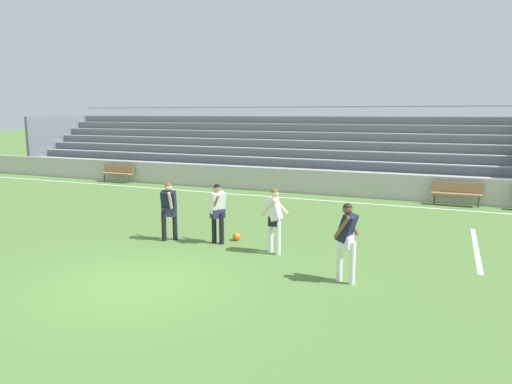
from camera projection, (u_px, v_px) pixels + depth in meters
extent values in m
plane|color=#517A38|center=(137.00, 283.00, 9.70)|extent=(160.00, 160.00, 0.00)
cube|color=white|center=(293.00, 198.00, 19.28)|extent=(44.00, 0.12, 0.01)
cube|color=white|center=(476.00, 248.00, 12.18)|extent=(0.12, 4.40, 0.01)
cube|color=#BCB7AD|center=(303.00, 182.00, 20.42)|extent=(48.00, 0.16, 1.04)
cube|color=#B2B2B7|center=(233.00, 176.00, 22.93)|extent=(26.85, 0.36, 0.08)
cube|color=slate|center=(231.00, 181.00, 22.78)|extent=(26.85, 0.04, 0.41)
cube|color=#B2B2B7|center=(239.00, 167.00, 23.49)|extent=(26.85, 0.36, 0.08)
cube|color=slate|center=(237.00, 171.00, 23.34)|extent=(26.85, 0.04, 0.41)
cube|color=#B2B2B7|center=(244.00, 157.00, 24.06)|extent=(26.85, 0.36, 0.08)
cube|color=slate|center=(243.00, 162.00, 23.91)|extent=(26.85, 0.04, 0.41)
cube|color=#B2B2B7|center=(250.00, 148.00, 24.63)|extent=(26.85, 0.36, 0.08)
cube|color=slate|center=(248.00, 153.00, 24.48)|extent=(26.85, 0.04, 0.41)
cube|color=#B2B2B7|center=(255.00, 140.00, 25.19)|extent=(26.85, 0.36, 0.08)
cube|color=slate|center=(253.00, 144.00, 25.04)|extent=(26.85, 0.04, 0.41)
cube|color=#B2B2B7|center=(260.00, 132.00, 25.76)|extent=(26.85, 0.36, 0.08)
cube|color=slate|center=(258.00, 136.00, 25.61)|extent=(26.85, 0.04, 0.41)
cube|color=#B2B2B7|center=(264.00, 124.00, 26.33)|extent=(26.85, 0.36, 0.08)
cube|color=slate|center=(263.00, 128.00, 26.18)|extent=(26.85, 0.04, 0.41)
cube|color=#B2B2B7|center=(269.00, 117.00, 26.89)|extent=(26.85, 0.36, 0.08)
cube|color=slate|center=(267.00, 120.00, 26.74)|extent=(26.85, 0.04, 0.41)
cube|color=slate|center=(61.00, 142.00, 29.98)|extent=(0.20, 5.24, 3.27)
cylinder|color=slate|center=(270.00, 107.00, 27.03)|extent=(26.85, 0.06, 0.06)
cube|color=#99754C|center=(117.00, 173.00, 23.68)|extent=(1.80, 0.40, 0.06)
cube|color=#99754C|center=(119.00, 168.00, 23.81)|extent=(1.80, 0.05, 0.40)
cylinder|color=#47474C|center=(104.00, 177.00, 24.02)|extent=(0.07, 0.07, 0.45)
cylinder|color=#47474C|center=(129.00, 179.00, 23.43)|extent=(0.07, 0.07, 0.45)
cube|color=#99754C|center=(457.00, 194.00, 17.68)|extent=(1.80, 0.40, 0.06)
cube|color=#99754C|center=(457.00, 187.00, 17.80)|extent=(1.80, 0.05, 0.40)
cylinder|color=#47474C|center=(434.00, 198.00, 18.01)|extent=(0.07, 0.07, 0.45)
cylinder|color=#47474C|center=(479.00, 201.00, 17.42)|extent=(0.07, 0.07, 0.45)
cylinder|color=black|center=(222.00, 229.00, 12.51)|extent=(0.13, 0.13, 0.84)
cylinder|color=black|center=(214.00, 228.00, 12.62)|extent=(0.13, 0.13, 0.84)
cube|color=#232847|center=(218.00, 214.00, 12.49)|extent=(0.38, 0.42, 0.24)
cube|color=white|center=(217.00, 203.00, 12.44)|extent=(0.48, 0.49, 0.59)
cylinder|color=#A87A5B|center=(216.00, 203.00, 12.25)|extent=(0.35, 0.26, 0.47)
cylinder|color=#A87A5B|center=(219.00, 200.00, 12.63)|extent=(0.35, 0.26, 0.47)
sphere|color=#A87A5B|center=(217.00, 188.00, 12.38)|extent=(0.21, 0.21, 0.21)
sphere|color=black|center=(217.00, 188.00, 12.38)|extent=(0.20, 0.20, 0.20)
cylinder|color=white|center=(271.00, 235.00, 11.82)|extent=(0.13, 0.13, 0.86)
cylinder|color=white|center=(278.00, 238.00, 11.57)|extent=(0.13, 0.13, 0.86)
cube|color=black|center=(274.00, 220.00, 11.63)|extent=(0.23, 0.37, 0.24)
cube|color=white|center=(274.00, 209.00, 11.58)|extent=(0.39, 0.39, 0.60)
cylinder|color=beige|center=(281.00, 206.00, 11.69)|extent=(0.42, 0.09, 0.42)
cylinder|color=beige|center=(268.00, 208.00, 11.45)|extent=(0.42, 0.09, 0.42)
sphere|color=beige|center=(275.00, 193.00, 11.51)|extent=(0.21, 0.21, 0.21)
sphere|color=brown|center=(275.00, 192.00, 11.51)|extent=(0.20, 0.20, 0.20)
cylinder|color=black|center=(175.00, 225.00, 12.94)|extent=(0.13, 0.13, 0.82)
cylinder|color=black|center=(164.00, 226.00, 12.84)|extent=(0.13, 0.13, 0.82)
cube|color=#232847|center=(169.00, 212.00, 12.82)|extent=(0.41, 0.32, 0.24)
cube|color=#191E38|center=(169.00, 201.00, 12.77)|extent=(0.46, 0.42, 0.59)
cylinder|color=beige|center=(170.00, 201.00, 12.58)|extent=(0.16, 0.30, 0.50)
cylinder|color=beige|center=(167.00, 198.00, 12.95)|extent=(0.16, 0.30, 0.50)
sphere|color=beige|center=(168.00, 187.00, 12.71)|extent=(0.21, 0.21, 0.21)
sphere|color=brown|center=(168.00, 186.00, 12.71)|extent=(0.20, 0.20, 0.20)
cylinder|color=white|center=(352.00, 263.00, 9.56)|extent=(0.13, 0.13, 0.89)
cylinder|color=white|center=(340.00, 260.00, 9.76)|extent=(0.13, 0.13, 0.89)
cube|color=white|center=(346.00, 242.00, 9.59)|extent=(0.27, 0.39, 0.24)
cube|color=#191E38|center=(347.00, 227.00, 9.54)|extent=(0.44, 0.43, 0.60)
cylinder|color=brown|center=(342.00, 227.00, 9.38)|extent=(0.35, 0.13, 0.48)
cylinder|color=brown|center=(352.00, 224.00, 9.69)|extent=(0.35, 0.13, 0.48)
sphere|color=brown|center=(348.00, 209.00, 9.48)|extent=(0.21, 0.21, 0.21)
sphere|color=black|center=(348.00, 208.00, 9.47)|extent=(0.20, 0.20, 0.20)
sphere|color=orange|center=(237.00, 236.00, 12.91)|extent=(0.22, 0.22, 0.22)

